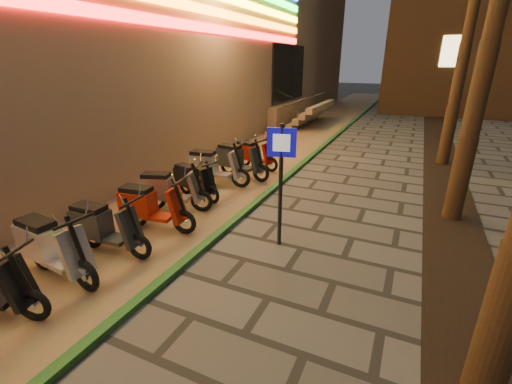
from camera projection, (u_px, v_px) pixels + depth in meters
The scene contains 12 objects.
parking_strip at pixel (262, 158), 13.01m from camera, with size 3.40×60.00×0.01m, color #8C7251.
green_curb at pixel (305, 162), 12.33m from camera, with size 0.18×60.00×0.10m, color #225B23.
planting_strip at pixel (458, 259), 6.34m from camera, with size 1.20×40.00×0.02m, color black.
pedestrian_sign at pixel (281, 170), 6.32m from camera, with size 0.52×0.16×2.41m.
scooter_5 at pixel (50, 247), 5.68m from camera, with size 1.82×0.65×1.28m.
scooter_6 at pixel (102, 227), 6.44m from camera, with size 1.71×0.60×1.20m.
scooter_7 at pixel (149, 206), 7.33m from camera, with size 1.75×0.70×1.23m.
scooter_8 at pixel (168, 190), 8.27m from camera, with size 1.72×0.93×1.23m.
scooter_9 at pixel (192, 180), 9.11m from camera, with size 1.56×0.76×1.10m.
scooter_10 at pixel (212, 166), 9.98m from camera, with size 1.86×0.74×1.31m.
scooter_11 at pixel (237, 160), 10.66m from camera, with size 1.86×0.75×1.30m.
scooter_12 at pixel (252, 154), 11.59m from camera, with size 1.64×0.69×1.15m.
Camera 1 is at (2.49, -1.54, 3.44)m, focal length 24.00 mm.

